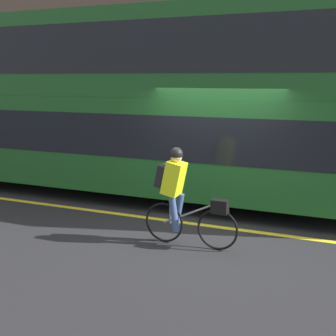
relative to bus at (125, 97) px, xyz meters
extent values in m
plane|color=#232326|center=(2.60, -1.59, -2.26)|extent=(80.00, 80.00, 0.00)
cube|color=yellow|center=(2.60, -1.60, -2.25)|extent=(50.00, 0.14, 0.01)
cube|color=gray|center=(2.60, 3.44, -2.19)|extent=(60.00, 1.90, 0.14)
cube|color=brown|center=(2.60, 4.54, 1.28)|extent=(60.00, 0.30, 7.08)
cylinder|color=black|center=(3.42, 0.00, -1.74)|extent=(1.03, 0.30, 1.03)
cylinder|color=black|center=(-3.42, 0.00, -1.74)|extent=(1.03, 0.30, 1.03)
cube|color=#194C1E|center=(0.00, 0.00, -0.96)|extent=(11.02, 2.59, 1.99)
cube|color=black|center=(0.00, 0.00, -0.72)|extent=(10.58, 2.61, 0.87)
cube|color=#194C1E|center=(0.00, 0.00, 0.93)|extent=(11.02, 2.49, 1.79)
cube|color=black|center=(0.00, 0.00, 1.02)|extent=(10.58, 2.51, 1.00)
torus|color=black|center=(3.10, -2.70, -1.92)|extent=(0.67, 0.04, 0.67)
torus|color=black|center=(2.18, -2.70, -1.92)|extent=(0.67, 0.04, 0.67)
cylinder|color=slate|center=(2.64, -2.70, -1.71)|extent=(0.94, 0.03, 0.46)
cylinder|color=slate|center=(2.29, -2.70, -1.67)|extent=(0.03, 0.03, 0.49)
cube|color=black|center=(3.13, -2.70, -1.55)|extent=(0.26, 0.16, 0.22)
cube|color=#D8EA19|center=(2.36, -2.70, -1.16)|extent=(0.37, 0.32, 0.58)
cube|color=black|center=(2.16, -2.70, -1.14)|extent=(0.21, 0.26, 0.38)
cylinder|color=#384C7A|center=(2.40, -2.61, -1.72)|extent=(0.21, 0.11, 0.60)
cylinder|color=#384C7A|center=(2.40, -2.79, -1.72)|extent=(0.19, 0.11, 0.60)
sphere|color=tan|center=(2.40, -2.70, -0.80)|extent=(0.19, 0.19, 0.19)
sphere|color=black|center=(2.40, -2.70, -0.76)|extent=(0.21, 0.21, 0.21)
cylinder|color=#262628|center=(4.08, 3.34, -1.60)|extent=(0.46, 0.46, 1.04)
camera|label=1|loc=(5.22, -9.47, 0.43)|focal=50.00mm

